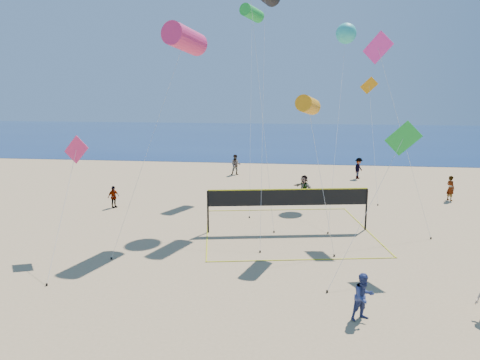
# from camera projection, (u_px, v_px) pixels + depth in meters

# --- Properties ---
(ocean) EXTENTS (140.00, 50.00, 0.03)m
(ocean) POSITION_uv_depth(u_px,v_px,m) (288.00, 137.00, 72.63)
(ocean) COLOR navy
(ocean) RESTS_ON ground
(bystander_a) EXTENTS (1.03, 0.96, 1.70)m
(bystander_a) POSITION_uv_depth(u_px,v_px,m) (363.00, 297.00, 16.24)
(bystander_a) COLOR navy
(bystander_a) RESTS_ON ground
(far_person_0) EXTENTS (0.76, 0.92, 1.47)m
(far_person_0) POSITION_uv_depth(u_px,v_px,m) (113.00, 197.00, 31.14)
(far_person_0) COLOR gray
(far_person_0) RESTS_ON ground
(far_person_1) EXTENTS (1.56, 1.57, 1.81)m
(far_person_1) POSITION_uv_depth(u_px,v_px,m) (304.00, 188.00, 33.10)
(far_person_1) COLOR gray
(far_person_1) RESTS_ON ground
(far_person_2) EXTENTS (0.68, 0.78, 1.79)m
(far_person_2) POSITION_uv_depth(u_px,v_px,m) (450.00, 188.00, 33.01)
(far_person_2) COLOR gray
(far_person_2) RESTS_ON ground
(far_person_3) EXTENTS (0.98, 0.81, 1.86)m
(far_person_3) POSITION_uv_depth(u_px,v_px,m) (236.00, 165.00, 42.35)
(far_person_3) COLOR gray
(far_person_3) RESTS_ON ground
(far_person_4) EXTENTS (1.19, 1.36, 1.83)m
(far_person_4) POSITION_uv_depth(u_px,v_px,m) (359.00, 168.00, 40.71)
(far_person_4) COLOR gray
(far_person_4) RESTS_ON ground
(volleyball_net) EXTENTS (10.54, 10.41, 2.43)m
(volleyball_net) POSITION_uv_depth(u_px,v_px,m) (288.00, 202.00, 25.96)
(volleyball_net) COLOR black
(volleyball_net) RESTS_ON ground
(kite_0) EXTENTS (3.59, 6.89, 11.25)m
(kite_0) POSITION_uv_depth(u_px,v_px,m) (185.00, 39.00, 24.73)
(kite_0) COLOR #DB2968
(kite_0) RESTS_ON ground
(kite_2) EXTENTS (2.11, 2.98, 7.64)m
(kite_2) POSITION_uv_depth(u_px,v_px,m) (308.00, 105.00, 22.95)
(kite_2) COLOR orange
(kite_2) RESTS_ON ground
(kite_3) EXTENTS (1.42, 4.72, 5.72)m
(kite_3) POSITION_uv_depth(u_px,v_px,m) (75.00, 156.00, 22.38)
(kite_3) COLOR #F02D71
(kite_3) RESTS_ON ground
(kite_4) EXTENTS (4.17, 4.31, 6.55)m
(kite_4) POSITION_uv_depth(u_px,v_px,m) (400.00, 145.00, 20.67)
(kite_4) COLOR green
(kite_4) RESTS_ON ground
(kite_5) EXTENTS (3.73, 2.98, 10.96)m
(kite_5) POSITION_uv_depth(u_px,v_px,m) (380.00, 57.00, 25.57)
(kite_5) COLOR #F832A5
(kite_5) RESTS_ON ground
(kite_7) EXTENTS (2.42, 11.04, 12.35)m
(kite_7) POSITION_uv_depth(u_px,v_px,m) (346.00, 34.00, 33.11)
(kite_7) COLOR #30BDB1
(kite_7) RESTS_ON ground
(kite_8) EXTENTS (1.77, 9.96, 13.90)m
(kite_8) POSITION_uv_depth(u_px,v_px,m) (252.00, 13.00, 34.76)
(kite_8) COLOR green
(kite_8) RESTS_ON ground
(kite_9) EXTENTS (1.39, 7.15, 8.70)m
(kite_9) POSITION_uv_depth(u_px,v_px,m) (370.00, 93.00, 36.60)
(kite_9) COLOR orange
(kite_9) RESTS_ON ground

